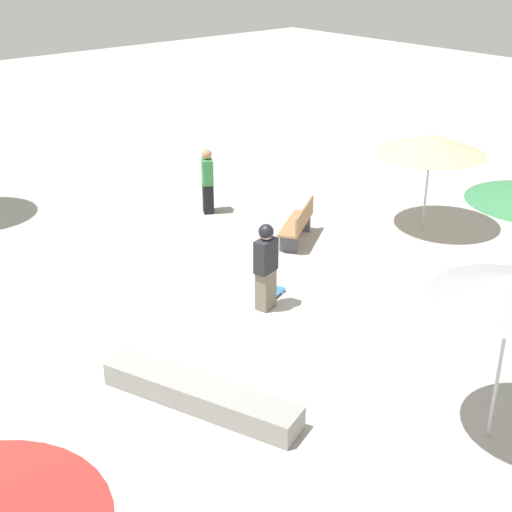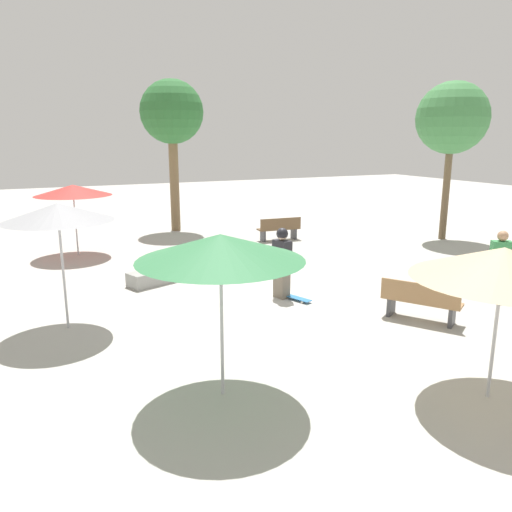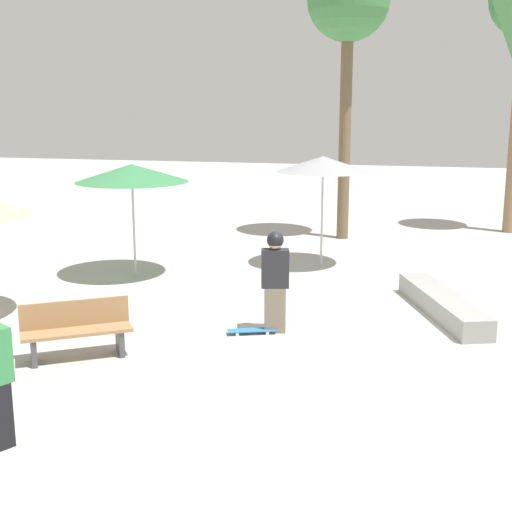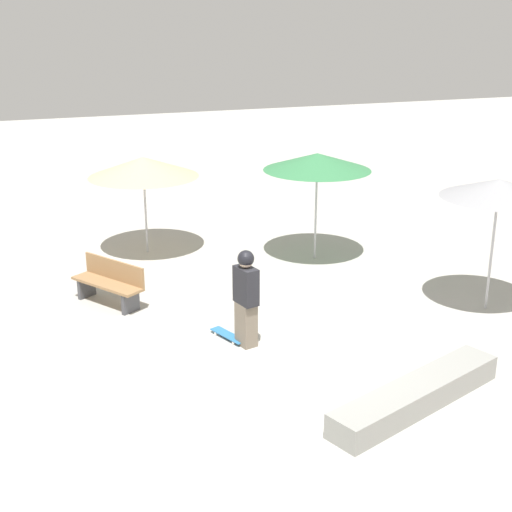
{
  "view_description": "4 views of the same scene",
  "coord_description": "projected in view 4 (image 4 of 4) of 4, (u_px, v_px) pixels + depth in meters",
  "views": [
    {
      "loc": [
        -6.79,
        -8.67,
        6.46
      ],
      "look_at": [
        0.62,
        -0.07,
        1.23
      ],
      "focal_mm": 50.0,
      "sensor_mm": 36.0,
      "label": 1
    },
    {
      "loc": [
        11.0,
        -5.34,
        3.73
      ],
      "look_at": [
        0.6,
        -0.43,
        0.98
      ],
      "focal_mm": 35.0,
      "sensor_mm": 36.0,
      "label": 2
    },
    {
      "loc": [
        -1.28,
        11.1,
        3.8
      ],
      "look_at": [
        1.28,
        0.13,
        1.28
      ],
      "focal_mm": 50.0,
      "sensor_mm": 36.0,
      "label": 3
    },
    {
      "loc": [
        -9.35,
        3.69,
        5.35
      ],
      "look_at": [
        1.52,
        -0.31,
        1.37
      ],
      "focal_mm": 50.0,
      "sensor_mm": 36.0,
      "label": 4
    }
  ],
  "objects": [
    {
      "name": "shade_umbrella_tan",
      "position": [
        143.0,
        167.0,
        16.08
      ],
      "size": [
        2.51,
        2.51,
        2.26
      ],
      "color": "#B7B7BC",
      "rests_on": "ground_plane"
    },
    {
      "name": "skateboard",
      "position": [
        228.0,
        335.0,
        12.3
      ],
      "size": [
        0.82,
        0.46,
        0.07
      ],
      "rotation": [
        0.0,
        0.0,
        0.35
      ],
      "color": "teal",
      "rests_on": "ground_plane"
    },
    {
      "name": "shade_umbrella_green",
      "position": [
        317.0,
        162.0,
        15.61
      ],
      "size": [
        2.39,
        2.39,
        2.43
      ],
      "color": "#B7B7BC",
      "rests_on": "ground_plane"
    },
    {
      "name": "ground_plane",
      "position": [
        271.0,
        370.0,
        11.24
      ],
      "size": [
        60.0,
        60.0,
        0.0
      ],
      "primitive_type": "plane",
      "color": "#B2AFA8"
    },
    {
      "name": "concrete_ledge",
      "position": [
        417.0,
        395.0,
        10.14
      ],
      "size": [
        1.62,
        3.18,
        0.37
      ],
      "rotation": [
        0.0,
        0.0,
        1.92
      ],
      "color": "gray",
      "rests_on": "ground_plane"
    },
    {
      "name": "bench_far",
      "position": [
        110.0,
        283.0,
        13.66
      ],
      "size": [
        1.59,
        1.23,
        0.85
      ],
      "rotation": [
        0.0,
        0.0,
        0.57
      ],
      "color": "#47474C",
      "rests_on": "ground_plane"
    },
    {
      "name": "shade_umbrella_grey",
      "position": [
        499.0,
        188.0,
        12.81
      ],
      "size": [
        2.09,
        2.09,
        2.52
      ],
      "color": "#B7B7BC",
      "rests_on": "ground_plane"
    },
    {
      "name": "skater_main",
      "position": [
        246.0,
        295.0,
        11.79
      ],
      "size": [
        0.49,
        0.35,
        1.69
      ],
      "rotation": [
        0.0,
        0.0,
        0.23
      ],
      "color": "#726656",
      "rests_on": "ground_plane"
    }
  ]
}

